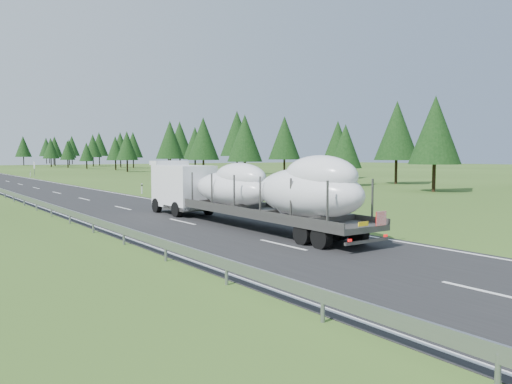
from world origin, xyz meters
TOP-DOWN VIEW (x-y plane):
  - ground at (0.00, 0.00)m, footprint 400.00×400.00m
  - highway_sign at (7.20, 80.00)m, footprint 0.08×0.90m
  - tree_line_right at (39.78, 97.82)m, footprint 28.84×269.27m
  - boat_truck at (1.86, 5.29)m, footprint 2.86×18.20m

SIDE VIEW (x-z plane):
  - ground at x=0.00m, z-range 0.00..0.00m
  - highway_sign at x=7.20m, z-range 0.51..3.11m
  - boat_truck at x=1.86m, z-range 0.12..3.86m
  - tree_line_right at x=39.78m, z-range 0.68..13.27m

